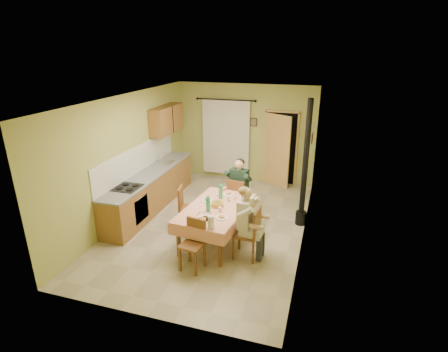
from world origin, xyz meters
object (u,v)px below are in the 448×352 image
(chair_right, at_px, (247,243))
(man_far, at_px, (239,182))
(chair_near, at_px, (193,254))
(chair_left, at_px, (189,216))
(chair_far, at_px, (238,206))
(man_right, at_px, (247,215))
(dining_table, at_px, (216,224))
(stove_flue, at_px, (304,181))

(chair_right, xyz_separation_m, man_far, (-0.57, 1.52, 0.59))
(chair_near, xyz_separation_m, man_far, (0.27, 2.17, 0.59))
(chair_right, height_order, chair_left, chair_right)
(chair_far, relative_size, man_right, 0.71)
(chair_far, height_order, man_right, man_right)
(chair_left, relative_size, man_far, 0.70)
(chair_left, distance_m, man_far, 1.35)
(dining_table, relative_size, chair_right, 1.96)
(chair_far, distance_m, chair_right, 1.61)
(chair_right, xyz_separation_m, stove_flue, (0.86, 1.62, 0.73))
(chair_right, bearing_deg, chair_left, 67.33)
(chair_far, bearing_deg, stove_flue, 13.14)
(chair_right, height_order, stove_flue, stove_flue)
(dining_table, distance_m, chair_right, 0.82)
(chair_right, bearing_deg, chair_near, 130.85)
(chair_far, height_order, stove_flue, stove_flue)
(chair_far, bearing_deg, chair_right, -60.38)
(chair_right, distance_m, chair_left, 1.62)
(man_far, height_order, man_right, same)
(man_far, bearing_deg, chair_right, -60.63)
(dining_table, bearing_deg, man_far, 87.84)
(chair_left, height_order, man_right, man_right)
(chair_near, distance_m, man_far, 2.27)
(stove_flue, bearing_deg, chair_left, -158.35)
(man_far, distance_m, stove_flue, 1.44)
(dining_table, distance_m, chair_left, 0.80)
(chair_far, distance_m, chair_left, 1.20)
(dining_table, relative_size, man_right, 1.42)
(chair_left, bearing_deg, man_right, 52.14)
(dining_table, bearing_deg, chair_right, -21.71)
(chair_left, bearing_deg, chair_near, 12.61)
(man_far, bearing_deg, chair_far, -90.00)
(chair_left, xyz_separation_m, man_far, (0.89, 0.82, 0.59))
(chair_near, xyz_separation_m, man_right, (0.82, 0.65, 0.59))
(dining_table, bearing_deg, chair_far, 87.85)
(dining_table, height_order, chair_far, chair_far)
(chair_far, relative_size, chair_right, 0.97)
(man_far, relative_size, man_right, 1.00)
(chair_right, bearing_deg, dining_table, 65.63)
(dining_table, relative_size, stove_flue, 0.71)
(dining_table, xyz_separation_m, chair_left, (-0.73, 0.32, -0.09))
(chair_far, bearing_deg, dining_table, -88.93)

